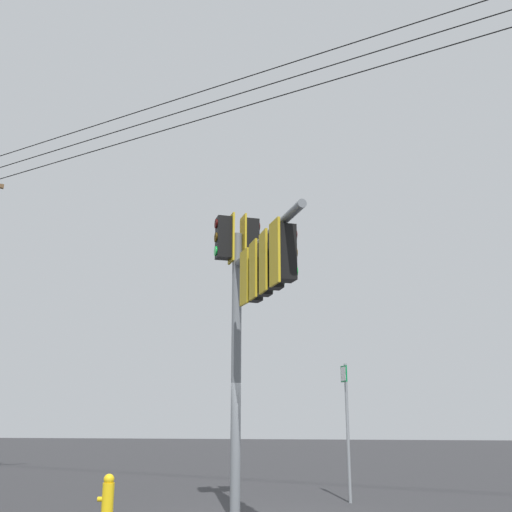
% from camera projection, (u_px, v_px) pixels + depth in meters
% --- Properties ---
extents(signal_mast_assembly, '(1.99, 3.94, 6.00)m').
position_uv_depth(signal_mast_assembly, '(251.00, 284.00, 10.92)').
color(signal_mast_assembly, slate).
rests_on(signal_mast_assembly, ground).
extents(route_sign_primary, '(0.14, 0.38, 3.02)m').
position_uv_depth(route_sign_primary, '(347.00, 416.00, 13.20)').
color(route_sign_primary, slate).
rests_on(route_sign_primary, ground).
extents(fire_hydrant, '(0.30, 0.22, 0.81)m').
position_uv_depth(fire_hydrant, '(108.00, 497.00, 10.90)').
color(fire_hydrant, yellow).
rests_on(fire_hydrant, ground).
extents(overhead_wire_span, '(19.13, 7.41, 1.53)m').
position_uv_depth(overhead_wire_span, '(276.00, 82.00, 12.75)').
color(overhead_wire_span, black).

